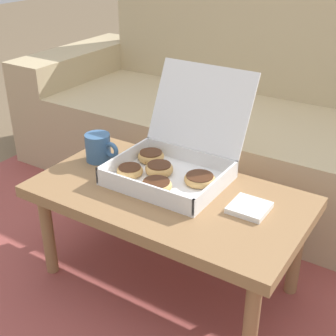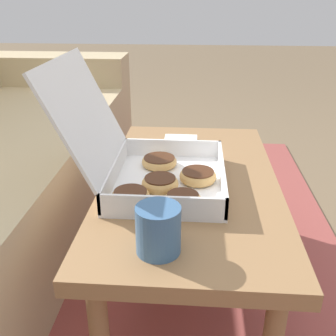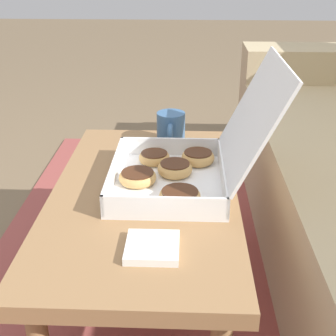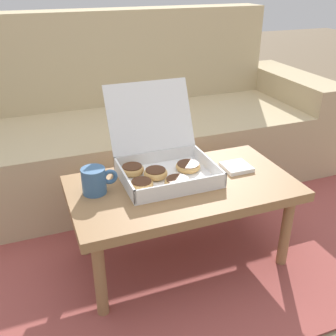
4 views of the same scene
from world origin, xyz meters
TOP-DOWN VIEW (x-y plane):
  - ground_plane at (0.00, 0.00)m, footprint 12.00×12.00m
  - area_rug at (0.00, 0.30)m, footprint 2.56×1.77m
  - coffee_table at (0.00, -0.03)m, footprint 0.91×0.49m
  - pastry_box at (-0.06, 0.08)m, footprint 0.38×0.44m
  - coffee_mug at (-0.34, 0.03)m, footprint 0.14×0.09m
  - napkin_stack at (0.27, 0.02)m, footprint 0.11×0.11m

SIDE VIEW (x-z plane):
  - ground_plane at x=0.00m, z-range 0.00..0.00m
  - area_rug at x=0.00m, z-range 0.00..0.01m
  - coffee_table at x=0.00m, z-range 0.15..0.53m
  - napkin_stack at x=0.27m, z-range 0.38..0.40m
  - coffee_mug at x=-0.34m, z-range 0.38..0.48m
  - pastry_box at x=-0.06m, z-range 0.27..0.61m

